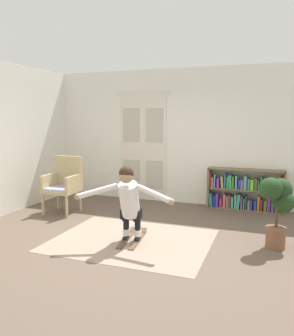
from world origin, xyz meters
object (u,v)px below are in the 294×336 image
skis_pair (132,238)px  person_skier (129,199)px  wicker_chair (64,183)px  potted_plant (278,202)px  bookshelf (245,192)px

skis_pair → person_skier: size_ratio=0.60×
skis_pair → person_skier: bearing=-82.6°
wicker_chair → skis_pair: bearing=-27.7°
wicker_chair → person_skier: 2.23m
potted_plant → skis_pair: potted_plant is taller
skis_pair → potted_plant: bearing=12.1°
bookshelf → person_skier: 2.98m
potted_plant → person_skier: person_skier is taller
bookshelf → potted_plant: bearing=-73.1°
bookshelf → skis_pair: size_ratio=1.75×
skis_pair → person_skier: 0.69m
skis_pair → person_skier: (0.02, -0.18, 0.67)m
person_skier → skis_pair: bearing=97.4°
wicker_chair → potted_plant: (3.93, -0.54, 0.08)m
skis_pair → person_skier: person_skier is taller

